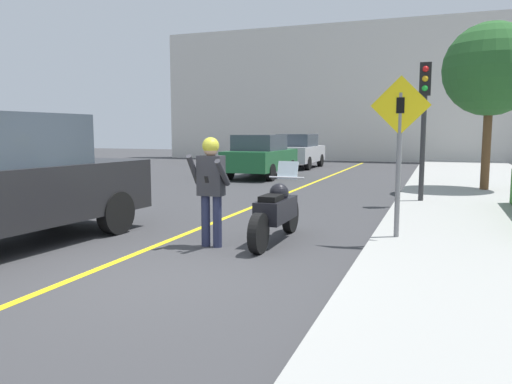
# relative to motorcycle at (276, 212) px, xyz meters

# --- Properties ---
(ground_plane) EXTENTS (80.00, 80.00, 0.00)m
(ground_plane) POSITION_rel_motorcycle_xyz_m (-1.10, -2.37, -0.50)
(ground_plane) COLOR #38383A
(road_center_line) EXTENTS (0.12, 36.00, 0.01)m
(road_center_line) POSITION_rel_motorcycle_xyz_m (-1.70, 3.63, -0.50)
(road_center_line) COLOR yellow
(road_center_line) RESTS_ON ground
(building_backdrop) EXTENTS (28.00, 1.20, 8.33)m
(building_backdrop) POSITION_rel_motorcycle_xyz_m (-1.10, 23.63, 3.66)
(building_backdrop) COLOR beige
(building_backdrop) RESTS_ON ground
(motorcycle) EXTENTS (0.62, 2.29, 1.29)m
(motorcycle) POSITION_rel_motorcycle_xyz_m (0.00, 0.00, 0.00)
(motorcycle) COLOR black
(motorcycle) RESTS_ON ground
(person_biker) EXTENTS (0.59, 0.47, 1.72)m
(person_biker) POSITION_rel_motorcycle_xyz_m (-0.85, -0.69, 0.55)
(person_biker) COLOR #282D4C
(person_biker) RESTS_ON ground
(suv_nearby) EXTENTS (2.32, 4.97, 2.08)m
(suv_nearby) POSITION_rel_motorcycle_xyz_m (-3.85, -1.85, 0.55)
(suv_nearby) COLOR black
(suv_nearby) RESTS_ON ground
(crossing_sign) EXTENTS (0.91, 0.08, 2.51)m
(crossing_sign) POSITION_rel_motorcycle_xyz_m (1.88, 0.38, 1.15)
(crossing_sign) COLOR slate
(crossing_sign) RESTS_ON sidewalk_curb
(traffic_light) EXTENTS (0.26, 0.30, 3.26)m
(traffic_light) POSITION_rel_motorcycle_xyz_m (2.08, 4.90, 1.93)
(traffic_light) COLOR #2D2D30
(traffic_light) RESTS_ON sidewalk_curb
(street_tree) EXTENTS (2.61, 2.61, 4.71)m
(street_tree) POSITION_rel_motorcycle_xyz_m (3.72, 8.04, 3.03)
(street_tree) COLOR brown
(street_tree) RESTS_ON sidewalk_curb
(parked_car_green) EXTENTS (1.88, 4.20, 1.68)m
(parked_car_green) POSITION_rel_motorcycle_xyz_m (-4.14, 10.83, 0.36)
(parked_car_green) COLOR black
(parked_car_green) RESTS_ON ground
(parked_car_silver) EXTENTS (1.88, 4.20, 1.68)m
(parked_car_silver) POSITION_rel_motorcycle_xyz_m (-4.17, 16.43, 0.36)
(parked_car_silver) COLOR black
(parked_car_silver) RESTS_ON ground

